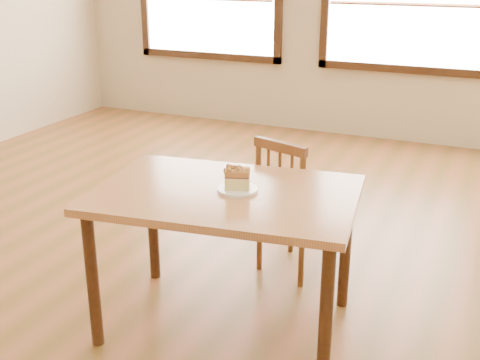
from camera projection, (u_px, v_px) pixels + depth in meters
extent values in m
plane|color=brown|center=(194.00, 334.00, 3.08)|extent=(8.00, 8.00, 0.00)
cube|color=#3D1F10|center=(209.00, 56.00, 6.95)|extent=(1.76, 0.06, 0.08)
cube|color=#3D1F10|center=(403.00, 69.00, 6.11)|extent=(1.76, 0.06, 0.08)
cube|color=#A65726|center=(408.00, 4.00, 5.86)|extent=(1.56, 0.05, 0.03)
cube|color=#B67C47|center=(225.00, 195.00, 2.93)|extent=(1.37, 1.01, 0.04)
cylinder|color=#3D1F10|center=(93.00, 281.00, 2.89)|extent=(0.06, 0.06, 0.71)
cylinder|color=#3D1F10|center=(326.00, 318.00, 2.59)|extent=(0.06, 0.06, 0.71)
cylinder|color=#3D1F10|center=(153.00, 223.00, 3.52)|extent=(0.06, 0.06, 0.71)
cylinder|color=#3D1F10|center=(346.00, 247.00, 3.23)|extent=(0.06, 0.06, 0.71)
cube|color=brown|center=(297.00, 206.00, 3.60)|extent=(0.49, 0.49, 0.04)
cylinder|color=brown|center=(332.00, 239.00, 3.69)|extent=(0.03, 0.03, 0.40)
cylinder|color=brown|center=(291.00, 225.00, 3.89)|extent=(0.03, 0.03, 0.40)
cylinder|color=brown|center=(301.00, 257.00, 3.47)|extent=(0.03, 0.03, 0.40)
cylinder|color=brown|center=(260.00, 241.00, 3.67)|extent=(0.03, 0.03, 0.40)
cylinder|color=brown|center=(302.00, 186.00, 3.31)|extent=(0.03, 0.03, 0.43)
cylinder|color=brown|center=(258.00, 173.00, 3.50)|extent=(0.03, 0.03, 0.43)
cube|color=brown|center=(280.00, 147.00, 3.34)|extent=(0.35, 0.14, 0.06)
cylinder|color=brown|center=(291.00, 185.00, 3.36)|extent=(0.02, 0.02, 0.37)
cylinder|color=brown|center=(280.00, 181.00, 3.41)|extent=(0.02, 0.02, 0.37)
cylinder|color=brown|center=(268.00, 178.00, 3.46)|extent=(0.02, 0.02, 0.37)
cylinder|color=white|center=(237.00, 190.00, 2.92)|extent=(0.20, 0.20, 0.02)
cylinder|color=white|center=(237.00, 190.00, 2.92)|extent=(0.13, 0.13, 0.01)
cube|color=#F9EB8D|center=(237.00, 182.00, 2.90)|extent=(0.14, 0.12, 0.06)
cube|color=#43132B|center=(237.00, 175.00, 2.89)|extent=(0.14, 0.12, 0.01)
cube|color=#B27A38|center=(237.00, 172.00, 2.89)|extent=(0.14, 0.12, 0.03)
sphere|color=#B27A38|center=(236.00, 166.00, 2.91)|extent=(0.02, 0.02, 0.02)
sphere|color=#B27A38|center=(240.00, 167.00, 2.90)|extent=(0.02, 0.02, 0.02)
sphere|color=#B27A38|center=(227.00, 170.00, 2.86)|extent=(0.02, 0.02, 0.02)
sphere|color=#B27A38|center=(241.00, 167.00, 2.91)|extent=(0.01, 0.01, 0.01)
sphere|color=#B27A38|center=(236.00, 169.00, 2.88)|extent=(0.02, 0.02, 0.02)
sphere|color=#B27A38|center=(244.00, 169.00, 2.87)|extent=(0.02, 0.02, 0.02)
sphere|color=#B27A38|center=(229.00, 167.00, 2.90)|extent=(0.02, 0.02, 0.02)
sphere|color=#B27A38|center=(247.00, 170.00, 2.87)|extent=(0.02, 0.02, 0.02)
sphere|color=#B27A38|center=(229.00, 169.00, 2.88)|extent=(0.02, 0.02, 0.02)
sphere|color=#B27A38|center=(230.00, 171.00, 2.85)|extent=(0.02, 0.02, 0.02)
sphere|color=#B27A38|center=(248.00, 167.00, 2.90)|extent=(0.02, 0.02, 0.02)
sphere|color=#B27A38|center=(239.00, 168.00, 2.89)|extent=(0.01, 0.01, 0.01)
sphere|color=#B27A38|center=(242.00, 169.00, 2.88)|extent=(0.01, 0.01, 0.01)
sphere|color=#B27A38|center=(244.00, 168.00, 2.89)|extent=(0.02, 0.02, 0.02)
sphere|color=#B27A38|center=(233.00, 168.00, 2.89)|extent=(0.02, 0.02, 0.02)
sphere|color=#B27A38|center=(248.00, 168.00, 2.89)|extent=(0.02, 0.02, 0.02)
sphere|color=#B27A38|center=(225.00, 178.00, 2.90)|extent=(0.02, 0.02, 0.02)
sphere|color=#B27A38|center=(225.00, 174.00, 2.87)|extent=(0.02, 0.02, 0.02)
sphere|color=#B27A38|center=(224.00, 175.00, 2.88)|extent=(0.02, 0.02, 0.02)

